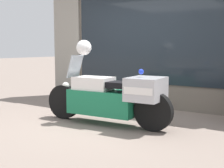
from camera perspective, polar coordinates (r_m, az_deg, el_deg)
The scene contains 5 objects.
ground_plane at distance 5.90m, azimuth -3.36°, elevation -6.74°, with size 60.00×60.00×0.00m, color gray.
shop_building at distance 7.62m, azimuth 3.44°, elevation 9.09°, with size 5.36×0.55×3.36m.
window_display at distance 7.35m, azimuth 8.50°, elevation -0.56°, with size 4.04×0.30×1.86m.
paramedic_motorcycle at distance 5.47m, azimuth 0.10°, elevation -2.29°, with size 2.51×0.69×1.23m.
white_helmet at distance 5.73m, azimuth -5.15°, elevation 6.64°, with size 0.28×0.28×0.28m, color white.
Camera 1 is at (3.48, -4.56, 1.37)m, focal length 50.00 mm.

